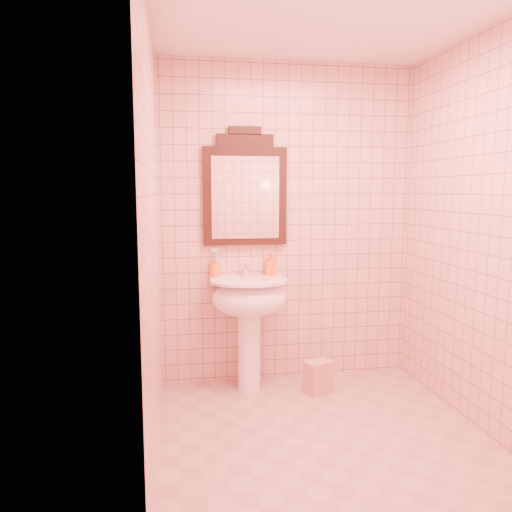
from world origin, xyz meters
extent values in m
plane|color=tan|center=(0.00, 0.00, 0.00)|extent=(2.20, 2.20, 0.00)
cube|color=#CF9D90|center=(0.00, 1.10, 1.25)|extent=(2.00, 0.02, 2.50)
cylinder|color=white|center=(-0.34, 0.88, 0.35)|extent=(0.17, 0.17, 0.70)
ellipsoid|color=white|center=(-0.34, 0.86, 0.72)|extent=(0.56, 0.46, 0.28)
cube|color=white|center=(-0.34, 1.03, 0.83)|extent=(0.56, 0.15, 0.05)
cylinder|color=white|center=(-0.34, 0.86, 0.85)|extent=(0.58, 0.58, 0.02)
cylinder|color=white|center=(-0.34, 1.03, 0.91)|extent=(0.04, 0.04, 0.09)
cylinder|color=white|center=(-0.34, 0.97, 0.94)|extent=(0.02, 0.10, 0.02)
cylinder|color=white|center=(-0.34, 0.92, 0.93)|extent=(0.02, 0.02, 0.04)
cube|color=white|center=(-0.34, 1.04, 0.96)|extent=(0.02, 0.07, 0.01)
cube|color=black|center=(-0.34, 1.08, 1.47)|extent=(0.64, 0.05, 0.75)
cube|color=black|center=(-0.34, 1.08, 1.89)|extent=(0.44, 0.05, 0.09)
cube|color=black|center=(-0.34, 1.08, 1.97)|extent=(0.25, 0.05, 0.06)
cube|color=white|center=(-0.34, 1.05, 1.46)|extent=(0.52, 0.01, 0.62)
cylinder|color=orange|center=(-0.58, 1.04, 0.91)|extent=(0.08, 0.08, 0.10)
cylinder|color=silver|center=(-0.57, 1.04, 0.96)|extent=(0.01, 0.01, 0.19)
cylinder|color=#338CD8|center=(-0.58, 1.06, 0.96)|extent=(0.01, 0.01, 0.19)
cylinder|color=#E5334C|center=(-0.60, 1.04, 0.96)|extent=(0.01, 0.01, 0.19)
cylinder|color=#3FBF59|center=(-0.58, 1.02, 0.96)|extent=(0.01, 0.01, 0.19)
imported|color=#EE5814|center=(-0.15, 1.03, 0.95)|extent=(0.08, 0.08, 0.18)
cube|color=tan|center=(0.16, 0.74, 0.12)|extent=(0.24, 0.20, 0.25)
camera|label=1|loc=(-0.88, -2.74, 1.52)|focal=35.00mm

